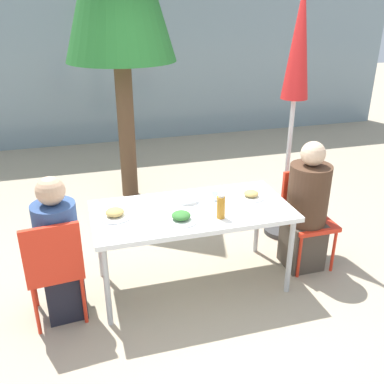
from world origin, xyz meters
name	(u,v)px	position (x,y,z in m)	size (l,w,h in m)	color
ground_plane	(192,283)	(0.00, 0.00, 0.00)	(24.00, 24.00, 0.00)	tan
building_facade	(118,51)	(0.00, 4.44, 1.50)	(10.00, 0.20, 3.00)	gray
dining_table	(192,215)	(0.00, 0.00, 0.67)	(1.60, 0.78, 0.72)	white
chair_left	(54,264)	(-1.09, -0.18, 0.51)	(0.44, 0.44, 0.87)	red
person_left	(59,253)	(-1.05, -0.10, 0.55)	(0.32, 0.32, 1.15)	black
chair_right	(306,211)	(1.10, 0.08, 0.51)	(0.40, 0.40, 0.87)	red
person_right	(306,211)	(1.05, 0.00, 0.56)	(0.36, 0.36, 1.20)	#473D33
closed_umbrella	(297,64)	(1.16, 0.60, 1.73)	(0.36, 0.36, 2.45)	#333333
plate_0	(251,195)	(0.54, 0.07, 0.75)	(0.23, 0.23, 0.06)	white
plate_1	(115,214)	(-0.61, 0.03, 0.75)	(0.26, 0.26, 0.07)	white
plate_2	(181,217)	(-0.13, -0.17, 0.75)	(0.27, 0.27, 0.07)	white
bottle	(221,207)	(0.17, -0.21, 0.81)	(0.07, 0.07, 0.19)	#B7751E
drinking_cup	(216,195)	(0.24, 0.11, 0.77)	(0.08, 0.08, 0.09)	silver
salad_bowl	(187,198)	(0.00, 0.15, 0.75)	(0.17, 0.17, 0.06)	white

